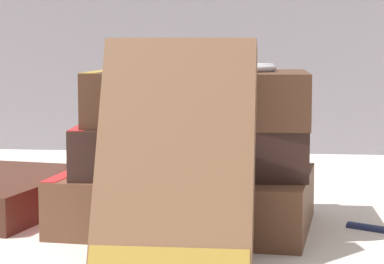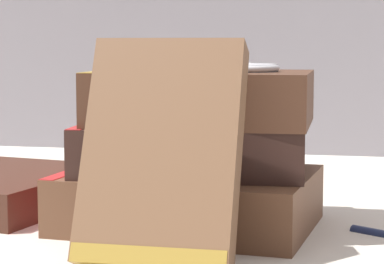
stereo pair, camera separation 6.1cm
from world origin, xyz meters
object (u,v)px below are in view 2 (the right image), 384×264
book_flat_top (197,98)px  pocket_watch (244,68)px  book_leaning_front (162,160)px  book_flat_middle (188,146)px  book_flat_bottom (183,199)px

book_flat_top → pocket_watch: bearing=-0.3°
book_flat_top → book_leaning_front: bearing=-90.4°
book_flat_middle → book_leaning_front: book_leaning_front is taller
book_flat_middle → pocket_watch: size_ratio=3.15×
book_flat_bottom → book_leaning_front: 0.12m
book_flat_top → book_leaning_front: size_ratio=1.15×
book_flat_middle → book_leaning_front: size_ratio=1.24×
book_flat_bottom → book_flat_top: book_flat_top is taller
book_leaning_front → book_flat_middle: bearing=94.5°
book_flat_middle → book_flat_top: (0.01, -0.00, 0.04)m
book_flat_top → pocket_watch: size_ratio=2.91×
book_leaning_front → pocket_watch: bearing=73.8°
book_flat_top → pocket_watch: pocket_watch is taller
book_flat_middle → book_leaning_front: (0.01, -0.13, 0.01)m
book_flat_bottom → pocket_watch: 0.11m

